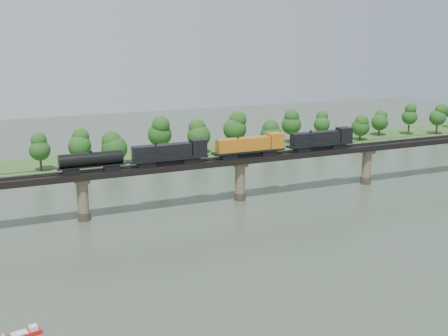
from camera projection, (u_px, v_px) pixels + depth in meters
name	position (u px, v px, depth m)	size (l,w,h in m)	color
ground	(300.00, 238.00, 119.10)	(400.00, 400.00, 0.00)	#374435
far_bank	(172.00, 155.00, 194.50)	(300.00, 24.00, 1.60)	#2F5321
bridge	(240.00, 180.00, 144.48)	(236.00, 30.00, 11.50)	#473A2D
bridge_superstructure	(240.00, 156.00, 142.98)	(220.00, 4.90, 0.75)	black
far_treeline	(152.00, 136.00, 185.41)	(289.06, 17.54, 13.60)	#382619
freight_train	(224.00, 148.00, 140.63)	(79.01, 3.08, 5.44)	black
motorboat	(25.00, 333.00, 80.59)	(4.83, 2.58, 1.28)	red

